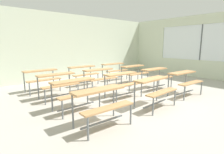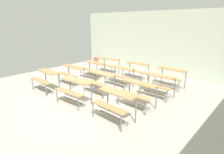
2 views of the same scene
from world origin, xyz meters
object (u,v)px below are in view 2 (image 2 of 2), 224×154
object	(u,v)px
desk_bench_r2c1	(120,72)
desk_bench_r3c1	(136,67)
desk_bench_r0c1	(74,86)
desk_bench_r1c1	(99,78)
desk_bench_r2c0	(93,66)
desk_bench_r0c2	(115,100)
desk_bench_r1c2	(138,89)
desk_bench_r1c0	(71,71)
desk_bench_r2c2	(158,81)
desk_bench_r3c2	(171,74)
trash_bin	(96,61)
desk_bench_r0c0	(46,76)
desk_bench_r3c0	(108,62)

from	to	relation	value
desk_bench_r2c1	desk_bench_r3c1	world-z (taller)	same
desk_bench_r0c1	desk_bench_r1c1	bearing A→B (deg)	89.02
desk_bench_r2c0	desk_bench_r3c1	distance (m)	1.91
desk_bench_r0c2	desk_bench_r1c2	bearing A→B (deg)	93.51
desk_bench_r1c0	desk_bench_r1c2	xyz separation A→B (m)	(3.25, -0.01, 0.00)
desk_bench_r2c2	desk_bench_r3c2	xyz separation A→B (m)	(-0.09, 1.16, 0.00)
trash_bin	desk_bench_r3c1	bearing A→B (deg)	-17.14
desk_bench_r0c1	desk_bench_r2c1	bearing A→B (deg)	88.54
desk_bench_r2c2	desk_bench_r1c2	bearing A→B (deg)	-92.65
desk_bench_r1c1	desk_bench_r2c1	size ratio (longest dim) A/B	1.00
desk_bench_r2c1	trash_bin	bearing A→B (deg)	151.16
desk_bench_r0c1	desk_bench_r0c2	bearing A→B (deg)	-1.27
desk_bench_r0c1	desk_bench_r2c2	distance (m)	2.79
desk_bench_r0c0	desk_bench_r1c2	bearing A→B (deg)	20.04
desk_bench_r1c0	trash_bin	world-z (taller)	desk_bench_r1c0
desk_bench_r1c0	trash_bin	distance (m)	4.06
trash_bin	desk_bench_r1c2	bearing A→B (deg)	-32.67
desk_bench_r0c1	desk_bench_r1c2	world-z (taller)	same
desk_bench_r1c0	desk_bench_r1c1	xyz separation A→B (m)	(1.62, 0.02, 0.00)
desk_bench_r1c0	desk_bench_r1c2	distance (m)	3.25
desk_bench_r0c2	desk_bench_r3c1	size ratio (longest dim) A/B	1.02
desk_bench_r3c2	desk_bench_r3c0	bearing A→B (deg)	-177.50
desk_bench_r2c0	desk_bench_r3c2	distance (m)	3.37
desk_bench_r2c2	desk_bench_r3c2	bearing A→B (deg)	94.61
desk_bench_r1c2	trash_bin	xyz separation A→B (m)	(-5.38, 3.45, -0.37)
desk_bench_r3c1	trash_bin	world-z (taller)	desk_bench_r3c1
desk_bench_r0c0	desk_bench_r1c1	bearing A→B (deg)	36.01
desk_bench_r1c1	trash_bin	distance (m)	5.09
desk_bench_r1c1	desk_bench_r0c2	bearing A→B (deg)	-31.15
desk_bench_r2c2	desk_bench_r3c1	world-z (taller)	same
desk_bench_r0c1	desk_bench_r1c1	world-z (taller)	same
trash_bin	desk_bench_r0c0	bearing A→B (deg)	-65.31
desk_bench_r2c0	desk_bench_r2c2	size ratio (longest dim) A/B	1.00
desk_bench_r1c0	desk_bench_r0c1	bearing A→B (deg)	-35.08
desk_bench_r1c1	desk_bench_r3c2	world-z (taller)	same
desk_bench_r1c1	desk_bench_r3c1	size ratio (longest dim) A/B	1.02
desk_bench_r0c2	desk_bench_r1c2	world-z (taller)	same
desk_bench_r1c0	trash_bin	bearing A→B (deg)	120.63
desk_bench_r2c0	desk_bench_r3c2	bearing A→B (deg)	19.56
desk_bench_r2c2	desk_bench_r1c0	bearing A→B (deg)	-160.99
trash_bin	desk_bench_r2c1	bearing A→B (deg)	-31.20
desk_bench_r1c1	desk_bench_r2c0	size ratio (longest dim) A/B	1.02
desk_bench_r1c2	desk_bench_r2c2	size ratio (longest dim) A/B	1.01
desk_bench_r2c1	trash_bin	world-z (taller)	desk_bench_r2c1
desk_bench_r1c1	desk_bench_r2c2	world-z (taller)	same
desk_bench_r0c1	desk_bench_r2c1	world-z (taller)	same
desk_bench_r1c2	desk_bench_r3c1	xyz separation A→B (m)	(-1.67, 2.30, 0.00)
desk_bench_r2c0	desk_bench_r1c1	bearing A→B (deg)	-35.83
desk_bench_r0c0	desk_bench_r3c1	world-z (taller)	same
desk_bench_r2c2	desk_bench_r0c0	bearing A→B (deg)	-145.94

